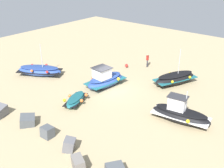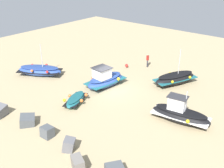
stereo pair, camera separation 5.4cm
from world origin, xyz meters
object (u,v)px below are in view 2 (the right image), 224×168
(fishing_boat_0, at_px, (105,79))
(mooring_buoy_0, at_px, (127,66))
(fishing_boat_4, at_px, (40,71))
(person_walking, at_px, (148,59))
(fishing_boat_3, at_px, (76,100))
(fishing_boat_2, at_px, (175,79))
(fishing_boat_1, at_px, (180,114))

(fishing_boat_0, xyz_separation_m, mooring_buoy_0, (1.41, -5.67, -0.47))
(fishing_boat_4, height_order, person_walking, fishing_boat_4)
(fishing_boat_3, distance_m, person_walking, 12.17)
(fishing_boat_3, xyz_separation_m, person_walking, (-0.04, -12.15, 0.61))
(fishing_boat_3, bearing_deg, fishing_boat_2, 130.08)
(person_walking, bearing_deg, fishing_boat_2, -65.15)
(fishing_boat_0, height_order, mooring_buoy_0, fishing_boat_0)
(fishing_boat_3, height_order, fishing_boat_4, fishing_boat_4)
(fishing_boat_1, distance_m, fishing_boat_4, 17.07)
(person_walking, xyz_separation_m, mooring_buoy_0, (1.77, 1.93, -0.66))
(fishing_boat_2, height_order, person_walking, fishing_boat_2)
(fishing_boat_2, xyz_separation_m, person_walking, (5.08, -2.40, 0.33))
(fishing_boat_2, bearing_deg, fishing_boat_3, -4.97)
(fishing_boat_0, distance_m, mooring_buoy_0, 5.86)
(fishing_boat_1, relative_size, fishing_boat_2, 0.97)
(person_walking, bearing_deg, fishing_boat_3, -130.08)
(fishing_boat_2, relative_size, fishing_boat_3, 1.55)
(person_walking, bearing_deg, fishing_boat_0, -132.61)
(fishing_boat_1, distance_m, fishing_boat_2, 7.48)
(fishing_boat_1, relative_size, fishing_boat_4, 0.95)
(fishing_boat_1, bearing_deg, fishing_boat_2, -67.83)
(mooring_buoy_0, bearing_deg, fishing_boat_4, 52.35)
(fishing_boat_3, xyz_separation_m, fishing_boat_4, (8.08, -2.00, 0.20))
(fishing_boat_0, xyz_separation_m, fishing_boat_2, (-5.44, -5.20, -0.14))
(fishing_boat_0, relative_size, fishing_boat_2, 0.91)
(fishing_boat_3, height_order, person_walking, person_walking)
(fishing_boat_3, bearing_deg, fishing_boat_0, 161.82)
(mooring_buoy_0, bearing_deg, fishing_boat_3, 99.61)
(fishing_boat_2, relative_size, person_walking, 3.10)
(fishing_boat_0, bearing_deg, person_walking, -176.57)
(fishing_boat_0, bearing_deg, fishing_boat_3, 10.18)
(fishing_boat_4, relative_size, mooring_buoy_0, 10.45)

